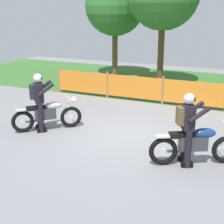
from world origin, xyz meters
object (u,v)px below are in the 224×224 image
motorcycle_lead (196,144)px  rider_trailing (39,99)px  motorcycle_trailing (48,114)px  rider_lead (187,125)px

motorcycle_lead → rider_trailing: 4.61m
motorcycle_trailing → rider_trailing: bearing=-179.5°
motorcycle_trailing → rider_lead: 4.29m
motorcycle_lead → rider_trailing: size_ratio=1.14×
motorcycle_trailing → rider_lead: size_ratio=0.93×
motorcycle_trailing → rider_lead: (4.21, -0.62, 0.48)m
motorcycle_trailing → rider_trailing: (-0.16, -0.15, 0.48)m
motorcycle_lead → rider_lead: (-0.20, -0.11, 0.46)m
motorcycle_lead → motorcycle_trailing: (-4.42, 0.51, -0.02)m
motorcycle_lead → rider_trailing: bearing=147.1°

